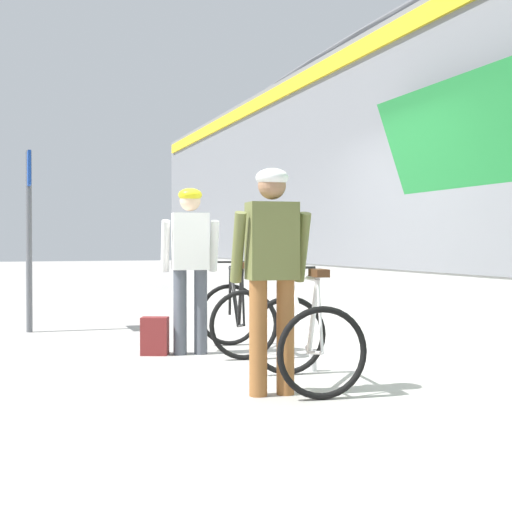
# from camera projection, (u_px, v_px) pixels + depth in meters

# --- Properties ---
(ground_plane) EXTENTS (80.00, 80.00, 0.00)m
(ground_plane) POSITION_uv_depth(u_px,v_px,m) (248.00, 368.00, 6.68)
(ground_plane) COLOR #A09E99
(train_car) EXTENTS (3.33, 18.56, 3.88)m
(train_car) POSITION_uv_depth(u_px,v_px,m) (461.00, 181.00, 8.83)
(train_car) COLOR slate
(train_car) RESTS_ON ground
(cyclist_near_in_white) EXTENTS (0.64, 0.37, 1.76)m
(cyclist_near_in_white) POSITION_uv_depth(u_px,v_px,m) (190.00, 255.00, 7.46)
(cyclist_near_in_white) COLOR #4C515B
(cyclist_near_in_white) RESTS_ON ground
(cyclist_far_in_olive) EXTENTS (0.63, 0.35, 1.76)m
(cyclist_far_in_olive) POSITION_uv_depth(u_px,v_px,m) (272.00, 260.00, 5.46)
(cyclist_far_in_olive) COLOR #935B2D
(cyclist_far_in_olive) RESTS_ON ground
(bicycle_near_black) EXTENTS (0.88, 1.18, 0.99)m
(bicycle_near_black) POSITION_uv_depth(u_px,v_px,m) (237.00, 315.00, 7.61)
(bicycle_near_black) COLOR black
(bicycle_near_black) RESTS_ON ground
(bicycle_far_white) EXTENTS (0.85, 1.16, 0.99)m
(bicycle_far_white) POSITION_uv_depth(u_px,v_px,m) (304.00, 338.00, 5.80)
(bicycle_far_white) COLOR black
(bicycle_far_white) RESTS_ON ground
(backpack_on_platform) EXTENTS (0.33, 0.27, 0.40)m
(backpack_on_platform) POSITION_uv_depth(u_px,v_px,m) (155.00, 336.00, 7.43)
(backpack_on_platform) COLOR maroon
(backpack_on_platform) RESTS_ON ground
(water_bottle_near_the_bikes) EXTENTS (0.07, 0.07, 0.21)m
(water_bottle_near_the_bikes) POSITION_uv_depth(u_px,v_px,m) (313.00, 360.00, 6.49)
(water_bottle_near_the_bikes) COLOR silver
(water_bottle_near_the_bikes) RESTS_ON ground
(platform_sign_post) EXTENTS (0.08, 0.70, 2.40)m
(platform_sign_post) POSITION_uv_depth(u_px,v_px,m) (29.00, 210.00, 9.30)
(platform_sign_post) COLOR #595B60
(platform_sign_post) RESTS_ON ground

